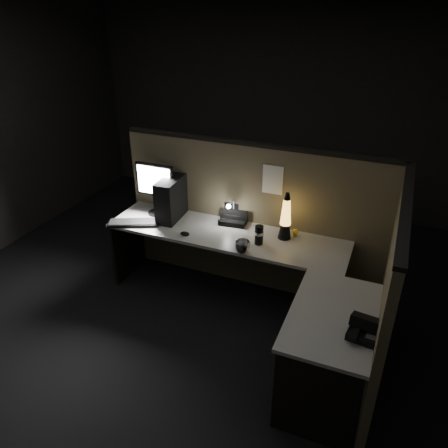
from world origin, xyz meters
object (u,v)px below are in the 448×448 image
at_px(keyboard, 134,223).
at_px(lava_lamp, 286,220).
at_px(monitor, 155,184).
at_px(desk_phone, 367,329).
at_px(pc_tower, 171,199).

relative_size(keyboard, lava_lamp, 1.09).
height_order(monitor, desk_phone, monitor).
relative_size(keyboard, desk_phone, 1.89).
xyz_separation_m(keyboard, lava_lamp, (1.44, 0.30, 0.18)).
xyz_separation_m(monitor, lava_lamp, (1.35, -0.00, -0.13)).
height_order(keyboard, desk_phone, desk_phone).
height_order(pc_tower, monitor, monitor).
distance_m(monitor, desk_phone, 2.46).
distance_m(monitor, keyboard, 0.44).
bearing_deg(lava_lamp, pc_tower, -178.11).
distance_m(lava_lamp, desk_phone, 1.37).
bearing_deg(pc_tower, keyboard, -140.71).
height_order(pc_tower, desk_phone, pc_tower).
xyz_separation_m(pc_tower, keyboard, (-0.28, -0.26, -0.20)).
bearing_deg(desk_phone, keyboard, 169.32).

